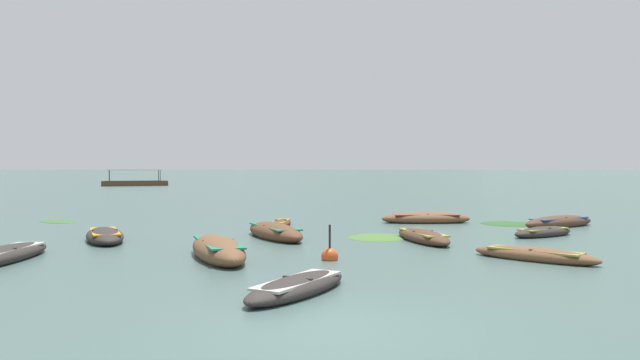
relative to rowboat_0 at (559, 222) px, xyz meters
name	(u,v)px	position (x,y,z in m)	size (l,w,h in m)	color
ground_plane	(315,169)	(-10.18, 1484.02, -0.19)	(6000.00, 6000.00, 0.00)	#425B56
mountain_1	(115,128)	(-685.76, 1975.66, 140.03)	(974.13, 974.13, 280.45)	#4C5B56
mountain_2	(396,102)	(234.96, 1766.27, 204.31)	(1073.76, 1073.76, 409.01)	#56665B
mountain_3	(539,89)	(787.02, 2076.76, 284.09)	(1894.44, 1894.44, 568.55)	slate
rowboat_0	(559,222)	(0.00, 0.00, 0.00)	(4.19, 3.20, 0.61)	#4C3323
rowboat_2	(105,236)	(-17.79, -4.84, -0.02)	(2.62, 4.00, 0.55)	#2D2826
rowboat_3	(423,237)	(-6.79, -4.99, -0.03)	(1.82, 3.97, 0.51)	#4C3323
rowboat_4	(298,287)	(-10.86, -13.48, -0.05)	(2.54, 3.44, 0.45)	#2D2826
rowboat_5	(535,255)	(-4.50, -9.22, -0.05)	(3.17, 3.04, 0.44)	brown
rowboat_6	(218,250)	(-13.24, -8.73, 0.04)	(2.70, 4.69, 0.75)	brown
rowboat_7	(275,232)	(-11.97, -3.96, 0.02)	(2.92, 4.48, 0.68)	brown
rowboat_8	(2,256)	(-18.96, -9.34, -0.03)	(1.21, 4.50, 0.51)	#2D2826
rowboat_9	(281,223)	(-12.02, 0.52, -0.08)	(1.09, 3.07, 0.34)	#4C3323
rowboat_10	(543,232)	(-2.05, -3.50, -0.05)	(3.04, 2.39, 0.45)	#2D2826
rowboat_11	(426,219)	(-5.39, 1.93, 0.01)	(4.13, 1.47, 0.63)	brown
ferry_0	(135,183)	(-36.56, 60.12, 0.26)	(9.50, 5.88, 2.54)	#4C3323
mooring_buoy	(330,256)	(-10.11, -9.13, -0.08)	(0.47, 0.47, 1.11)	#DB4C1E
weed_patch_0	(508,224)	(-1.78, 1.27, -0.19)	(2.58, 2.47, 0.14)	#2D5628
weed_patch_1	(58,222)	(-22.57, 2.42, -0.19)	(1.28, 2.19, 0.14)	#38662D
weed_patch_2	(377,238)	(-8.26, -3.94, -0.19)	(2.12, 2.52, 0.14)	#477033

